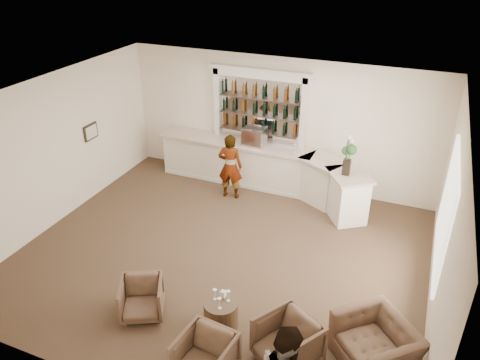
% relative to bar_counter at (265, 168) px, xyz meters
% --- Properties ---
extents(ground, '(8.00, 8.00, 0.00)m').
position_rel_bar_counter_xyz_m(ground, '(0.16, -3.00, -0.57)').
color(ground, brown).
rests_on(ground, ground).
extents(room_shell, '(8.04, 7.02, 3.32)m').
position_rel_bar_counter_xyz_m(room_shell, '(0.33, -2.29, 1.77)').
color(room_shell, '#F5E4CB').
rests_on(room_shell, ground).
extents(bar_counter, '(5.72, 1.80, 1.14)m').
position_rel_bar_counter_xyz_m(bar_counter, '(0.00, 0.00, 0.00)').
color(bar_counter, white).
rests_on(bar_counter, ground).
extents(back_bar_alcove, '(2.64, 0.25, 3.00)m').
position_rel_bar_counter_xyz_m(back_bar_alcove, '(-0.34, 0.41, 1.46)').
color(back_bar_alcove, white).
rests_on(back_bar_alcove, ground).
extents(cocktail_table, '(0.58, 0.58, 0.50)m').
position_rel_bar_counter_xyz_m(cocktail_table, '(0.97, -4.78, -0.32)').
color(cocktail_table, '#4F3B22').
rests_on(cocktail_table, ground).
extents(sommelier, '(0.65, 0.47, 1.66)m').
position_rel_bar_counter_xyz_m(sommelier, '(-0.64, -0.71, 0.26)').
color(sommelier, gray).
rests_on(sommelier, ground).
extents(armchair_left, '(0.97, 0.98, 0.67)m').
position_rel_bar_counter_xyz_m(armchair_left, '(-0.40, -5.04, -0.24)').
color(armchair_left, brown).
rests_on(armchair_left, ground).
extents(armchair_center, '(0.86, 0.88, 0.73)m').
position_rel_bar_counter_xyz_m(armchair_center, '(1.17, -5.78, -0.21)').
color(armchair_center, brown).
rests_on(armchair_center, ground).
extents(armchair_right, '(1.16, 1.17, 0.78)m').
position_rel_bar_counter_xyz_m(armchair_right, '(2.21, -5.06, -0.18)').
color(armchair_right, brown).
rests_on(armchair_right, ground).
extents(armchair_far, '(1.50, 1.51, 0.74)m').
position_rel_bar_counter_xyz_m(armchair_far, '(3.44, -4.57, -0.20)').
color(armchair_far, brown).
rests_on(armchair_far, ground).
extents(espresso_machine, '(0.55, 0.46, 0.47)m').
position_rel_bar_counter_xyz_m(espresso_machine, '(-0.31, 0.05, 0.80)').
color(espresso_machine, silver).
rests_on(espresso_machine, bar_counter).
extents(flower_vase, '(0.25, 0.25, 0.94)m').
position_rel_bar_counter_xyz_m(flower_vase, '(2.13, -0.66, 1.09)').
color(flower_vase, black).
rests_on(flower_vase, bar_counter).
extents(wine_glass_bar_left, '(0.07, 0.07, 0.21)m').
position_rel_bar_counter_xyz_m(wine_glass_bar_left, '(0.75, 0.06, 0.67)').
color(wine_glass_bar_left, white).
rests_on(wine_glass_bar_left, bar_counter).
extents(wine_glass_bar_right, '(0.07, 0.07, 0.21)m').
position_rel_bar_counter_xyz_m(wine_glass_bar_right, '(-0.55, 0.04, 0.67)').
color(wine_glass_bar_right, white).
rests_on(wine_glass_bar_right, bar_counter).
extents(wine_glass_tbl_a, '(0.07, 0.07, 0.21)m').
position_rel_bar_counter_xyz_m(wine_glass_tbl_a, '(0.85, -4.75, 0.03)').
color(wine_glass_tbl_a, white).
rests_on(wine_glass_tbl_a, cocktail_table).
extents(wine_glass_tbl_b, '(0.07, 0.07, 0.21)m').
position_rel_bar_counter_xyz_m(wine_glass_tbl_b, '(1.07, -4.70, 0.03)').
color(wine_glass_tbl_b, white).
rests_on(wine_glass_tbl_b, cocktail_table).
extents(wine_glass_tbl_c, '(0.07, 0.07, 0.21)m').
position_rel_bar_counter_xyz_m(wine_glass_tbl_c, '(1.01, -4.91, 0.03)').
color(wine_glass_tbl_c, white).
rests_on(wine_glass_tbl_c, cocktail_table).
extents(napkin_holder, '(0.08, 0.08, 0.12)m').
position_rel_bar_counter_xyz_m(napkin_holder, '(0.95, -4.64, -0.01)').
color(napkin_holder, silver).
rests_on(napkin_holder, cocktail_table).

